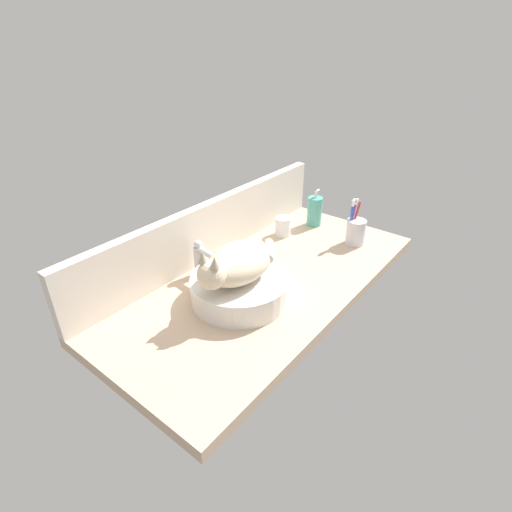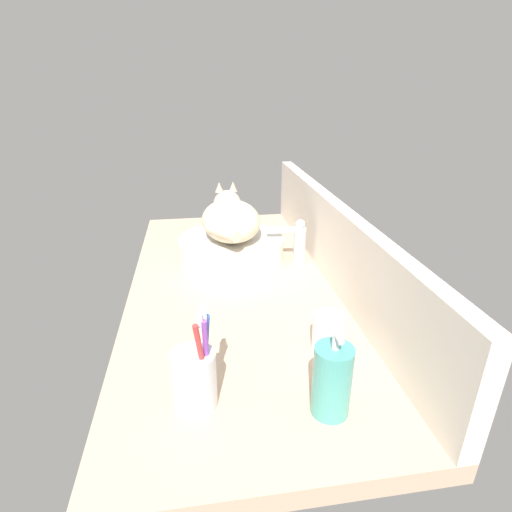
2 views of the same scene
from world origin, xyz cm
name	(u,v)px [view 1 (image 1 of 2)]	position (x,y,z in cm)	size (l,w,h in cm)	color
ground_plane	(268,284)	(0.00, 0.00, -2.00)	(121.70, 57.19, 4.00)	tan
backsplash_panel	(210,230)	(0.00, 26.79, 10.87)	(121.70, 3.60, 21.74)	silver
sink_basin	(239,288)	(-14.85, 0.32, 4.06)	(31.28, 31.28, 8.12)	silver
cat	(236,263)	(-16.21, 0.19, 13.88)	(32.39, 17.81, 14.00)	beige
faucet	(201,258)	(-12.70, 19.33, 7.30)	(4.01, 11.86, 13.60)	silver
soap_dispenser	(315,211)	(47.60, 10.39, 6.44)	(6.40, 6.40, 15.99)	teal
toothbrush_cup	(355,231)	(42.46, -11.64, 5.51)	(7.57, 7.57, 18.71)	silver
water_glass	(283,227)	(30.95, 15.37, 3.44)	(6.55, 6.55, 7.84)	white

